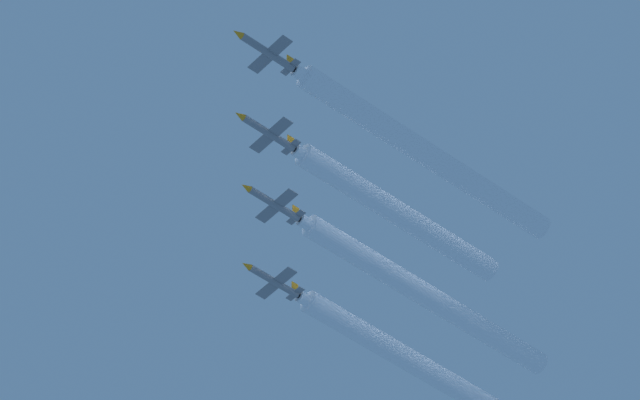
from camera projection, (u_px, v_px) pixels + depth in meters
name	position (u px, v px, depth m)	size (l,w,h in m)	color
jet_lead	(266.00, 51.00, 300.80)	(7.45, 10.85, 2.61)	slate
jet_second_echelon	(267.00, 132.00, 308.50)	(7.45, 10.85, 2.61)	slate
jet_third_echelon	(273.00, 203.00, 316.15)	(7.45, 10.85, 2.61)	slate
jet_fourth_echelon	(272.00, 280.00, 325.15)	(7.45, 10.85, 2.61)	slate
smoke_trail_lead	(422.00, 152.00, 313.53)	(3.44, 46.56, 3.44)	white
smoke_trail_second_echelon	(395.00, 212.00, 319.11)	(3.44, 37.16, 3.44)	white
smoke_trail_third_echelon	(424.00, 294.00, 329.07)	(3.44, 47.39, 3.44)	white
smoke_trail_fourth_echelon	(411.00, 361.00, 337.34)	(3.44, 44.17, 3.44)	white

